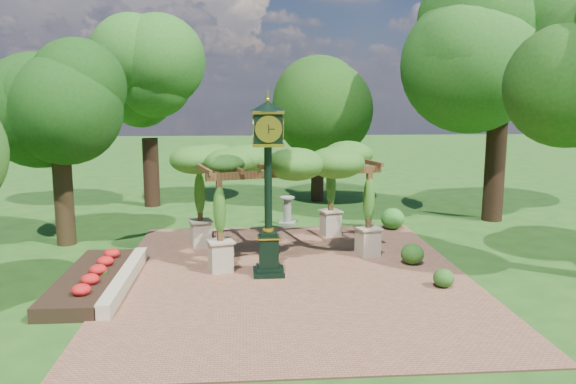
{
  "coord_description": "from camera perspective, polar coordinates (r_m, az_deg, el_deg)",
  "views": [
    {
      "loc": [
        -1.31,
        -14.41,
        5.09
      ],
      "look_at": [
        0.0,
        2.5,
        2.2
      ],
      "focal_mm": 35.0,
      "sensor_mm": 36.0,
      "label": 1
    }
  ],
  "objects": [
    {
      "name": "shrub_front",
      "position": [
        15.77,
        15.52,
        -8.42
      ],
      "size": [
        0.57,
        0.57,
        0.5
      ],
      "primitive_type": "ellipsoid",
      "rotation": [
        0.0,
        0.0,
        0.02
      ],
      "color": "#235418",
      "rests_on": "brick_plaza"
    },
    {
      "name": "shrub_mid",
      "position": [
        17.61,
        12.52,
        -6.16
      ],
      "size": [
        0.9,
        0.9,
        0.63
      ],
      "primitive_type": "ellipsoid",
      "rotation": [
        0.0,
        0.0,
        0.35
      ],
      "color": "#234E16",
      "rests_on": "brick_plaza"
    },
    {
      "name": "pergola",
      "position": [
        18.18,
        -0.64,
        2.75
      ],
      "size": [
        6.35,
        4.88,
        3.53
      ],
      "rotation": [
        0.0,
        0.0,
        0.27
      ],
      "color": "tan",
      "rests_on": "brick_plaza"
    },
    {
      "name": "border_wall",
      "position": [
        16.04,
        -16.23,
        -8.49
      ],
      "size": [
        0.35,
        5.0,
        0.4
      ],
      "primitive_type": "cube",
      "color": "#C6B793",
      "rests_on": "ground"
    },
    {
      "name": "tree_east_far",
      "position": [
        24.58,
        21.08,
        15.76
      ],
      "size": [
        5.44,
        5.44,
        11.6
      ],
      "color": "black",
      "rests_on": "ground"
    },
    {
      "name": "tree_west_near",
      "position": [
        20.53,
        -22.56,
        11.0
      ],
      "size": [
        3.68,
        3.68,
        8.51
      ],
      "color": "#362615",
      "rests_on": "ground"
    },
    {
      "name": "ground",
      "position": [
        15.34,
        0.73,
        -9.71
      ],
      "size": [
        120.0,
        120.0,
        0.0
      ],
      "primitive_type": "plane",
      "color": "#1E4714",
      "rests_on": "ground"
    },
    {
      "name": "tree_west_far",
      "position": [
        26.74,
        -14.08,
        10.52
      ],
      "size": [
        3.95,
        3.95,
        8.23
      ],
      "color": "black",
      "rests_on": "ground"
    },
    {
      "name": "tree_north",
      "position": [
        27.33,
        3.06,
        8.4
      ],
      "size": [
        4.19,
        4.19,
        6.53
      ],
      "color": "black",
      "rests_on": "ground"
    },
    {
      "name": "shrub_back",
      "position": [
        22.01,
        10.59,
        -2.67
      ],
      "size": [
        0.92,
        0.92,
        0.81
      ],
      "primitive_type": "ellipsoid",
      "rotation": [
        0.0,
        0.0,
        -0.02
      ],
      "color": "#296C1F",
      "rests_on": "brick_plaza"
    },
    {
      "name": "brick_plaza",
      "position": [
        16.28,
        0.41,
        -8.48
      ],
      "size": [
        10.0,
        12.0,
        0.04
      ],
      "primitive_type": "cube",
      "color": "brown",
      "rests_on": "ground"
    },
    {
      "name": "flower_bed",
      "position": [
        16.25,
        -19.36,
        -8.48
      ],
      "size": [
        1.5,
        5.0,
        0.36
      ],
      "primitive_type": "cube",
      "color": "red",
      "rests_on": "ground"
    },
    {
      "name": "sundial",
      "position": [
        22.54,
        -0.07,
        -2.09
      ],
      "size": [
        0.75,
        0.75,
        1.13
      ],
      "rotation": [
        0.0,
        0.0,
        -0.23
      ],
      "color": "gray",
      "rests_on": "ground"
    },
    {
      "name": "pedestal_clock",
      "position": [
        15.68,
        -2.04,
        2.04
      ],
      "size": [
        1.0,
        1.0,
        5.04
      ],
      "rotation": [
        0.0,
        0.0,
        0.01
      ],
      "color": "black",
      "rests_on": "brick_plaza"
    }
  ]
}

